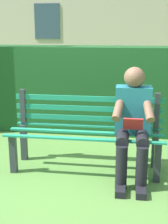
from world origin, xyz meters
The scene contains 4 objects.
ground centered at (0.00, 0.00, 0.00)m, with size 60.00×60.00×0.00m, color #517F38.
park_bench centered at (0.00, -0.08, 0.45)m, with size 1.74×0.52×0.88m.
person_seated centered at (-0.52, 0.10, 0.64)m, with size 0.44×0.73×1.19m.
hedge_backdrop centered at (-0.50, -1.49, 0.69)m, with size 4.77×0.70×1.41m.
Camera 1 is at (-0.46, 3.28, 1.57)m, focal length 49.83 mm.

